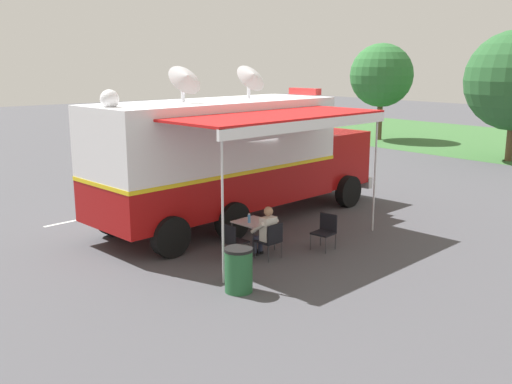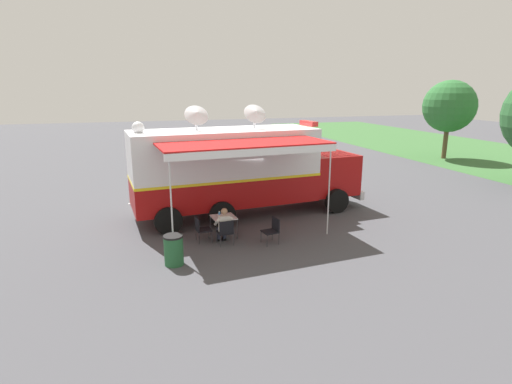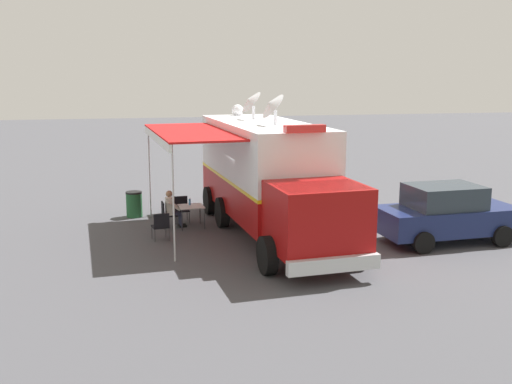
{
  "view_description": "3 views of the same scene",
  "coord_description": "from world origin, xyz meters",
  "px_view_note": "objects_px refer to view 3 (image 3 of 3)",
  "views": [
    {
      "loc": [
        12.72,
        -9.31,
        4.51
      ],
      "look_at": [
        1.79,
        -0.07,
        1.3
      ],
      "focal_mm": 40.66,
      "sensor_mm": 36.0,
      "label": 1
    },
    {
      "loc": [
        15.5,
        -3.49,
        5.08
      ],
      "look_at": [
        0.86,
        1.03,
        1.14
      ],
      "focal_mm": 28.65,
      "sensor_mm": 36.0,
      "label": 2
    },
    {
      "loc": [
        4.21,
        18.86,
        5.08
      ],
      "look_at": [
        0.35,
        0.56,
        1.34
      ],
      "focal_mm": 42.29,
      "sensor_mm": 36.0,
      "label": 3
    }
  ],
  "objects_px": {
    "folding_chair_beside_table": "(181,207)",
    "trash_bin": "(134,204)",
    "car_behind_truck": "(446,214)",
    "folding_table": "(191,208)",
    "folding_chair_at_table": "(167,213)",
    "seated_responder": "(172,208)",
    "water_bottle": "(190,202)",
    "folding_chair_spare_by_truck": "(161,224)",
    "command_truck": "(269,174)"
  },
  "relations": [
    {
      "from": "folding_chair_at_table",
      "to": "folding_table",
      "type": "bearing_deg",
      "value": 171.38
    },
    {
      "from": "trash_bin",
      "to": "car_behind_truck",
      "type": "relative_size",
      "value": 0.21
    },
    {
      "from": "command_truck",
      "to": "folding_table",
      "type": "distance_m",
      "value": 2.97
    },
    {
      "from": "command_truck",
      "to": "folding_chair_beside_table",
      "type": "distance_m",
      "value": 3.68
    },
    {
      "from": "folding_table",
      "to": "water_bottle",
      "type": "bearing_deg",
      "value": -79.86
    },
    {
      "from": "seated_responder",
      "to": "trash_bin",
      "type": "distance_m",
      "value": 2.17
    },
    {
      "from": "command_truck",
      "to": "water_bottle",
      "type": "xyz_separation_m",
      "value": [
        2.36,
        -1.49,
        -1.11
      ]
    },
    {
      "from": "water_bottle",
      "to": "trash_bin",
      "type": "bearing_deg",
      "value": -44.31
    },
    {
      "from": "folding_chair_beside_table",
      "to": "seated_responder",
      "type": "height_order",
      "value": "seated_responder"
    },
    {
      "from": "folding_chair_spare_by_truck",
      "to": "car_behind_truck",
      "type": "height_order",
      "value": "car_behind_truck"
    },
    {
      "from": "folding_table",
      "to": "trash_bin",
      "type": "bearing_deg",
      "value": -46.29
    },
    {
      "from": "folding_table",
      "to": "folding_chair_beside_table",
      "type": "relative_size",
      "value": 0.99
    },
    {
      "from": "trash_bin",
      "to": "car_behind_truck",
      "type": "distance_m",
      "value": 10.6
    },
    {
      "from": "water_bottle",
      "to": "folding_chair_at_table",
      "type": "bearing_deg",
      "value": 2.5
    },
    {
      "from": "water_bottle",
      "to": "folding_chair_beside_table",
      "type": "bearing_deg",
      "value": -71.84
    },
    {
      "from": "folding_chair_beside_table",
      "to": "trash_bin",
      "type": "height_order",
      "value": "trash_bin"
    },
    {
      "from": "folding_chair_beside_table",
      "to": "seated_responder",
      "type": "relative_size",
      "value": 0.7
    },
    {
      "from": "folding_chair_beside_table",
      "to": "car_behind_truck",
      "type": "xyz_separation_m",
      "value": [
        -7.62,
        4.18,
        0.37
      ]
    },
    {
      "from": "command_truck",
      "to": "trash_bin",
      "type": "height_order",
      "value": "command_truck"
    },
    {
      "from": "command_truck",
      "to": "folding_chair_at_table",
      "type": "distance_m",
      "value": 3.74
    },
    {
      "from": "water_bottle",
      "to": "folding_chair_beside_table",
      "type": "distance_m",
      "value": 0.8
    },
    {
      "from": "water_bottle",
      "to": "folding_chair_beside_table",
      "type": "relative_size",
      "value": 0.26
    },
    {
      "from": "command_truck",
      "to": "trash_bin",
      "type": "xyz_separation_m",
      "value": [
        4.16,
        -3.26,
        -1.49
      ]
    },
    {
      "from": "folding_chair_spare_by_truck",
      "to": "command_truck",
      "type": "bearing_deg",
      "value": -178.6
    },
    {
      "from": "folding_table",
      "to": "folding_chair_beside_table",
      "type": "height_order",
      "value": "folding_chair_beside_table"
    },
    {
      "from": "folding_chair_beside_table",
      "to": "car_behind_truck",
      "type": "bearing_deg",
      "value": 151.22
    },
    {
      "from": "trash_bin",
      "to": "folding_chair_beside_table",
      "type": "bearing_deg",
      "value": 145.9
    },
    {
      "from": "folding_table",
      "to": "car_behind_truck",
      "type": "relative_size",
      "value": 0.2
    },
    {
      "from": "folding_chair_spare_by_truck",
      "to": "trash_bin",
      "type": "relative_size",
      "value": 0.96
    },
    {
      "from": "folding_chair_beside_table",
      "to": "seated_responder",
      "type": "xyz_separation_m",
      "value": [
        0.36,
        0.71,
        0.14
      ]
    },
    {
      "from": "water_bottle",
      "to": "folding_chair_at_table",
      "type": "xyz_separation_m",
      "value": [
        0.77,
        0.03,
        -0.32
      ]
    },
    {
      "from": "folding_chair_beside_table",
      "to": "folding_chair_at_table",
      "type": "bearing_deg",
      "value": 53.25
    },
    {
      "from": "trash_bin",
      "to": "car_behind_truck",
      "type": "xyz_separation_m",
      "value": [
        -9.19,
        5.25,
        0.42
      ]
    },
    {
      "from": "command_truck",
      "to": "seated_responder",
      "type": "relative_size",
      "value": 7.72
    },
    {
      "from": "command_truck",
      "to": "folding_chair_beside_table",
      "type": "xyz_separation_m",
      "value": [
        2.58,
        -2.19,
        -1.43
      ]
    },
    {
      "from": "folding_chair_at_table",
      "to": "seated_responder",
      "type": "height_order",
      "value": "seated_responder"
    },
    {
      "from": "water_bottle",
      "to": "folding_chair_spare_by_truck",
      "type": "relative_size",
      "value": 0.26
    },
    {
      "from": "car_behind_truck",
      "to": "water_bottle",
      "type": "bearing_deg",
      "value": -25.28
    },
    {
      "from": "water_bottle",
      "to": "folding_chair_spare_by_truck",
      "type": "height_order",
      "value": "water_bottle"
    },
    {
      "from": "folding_chair_at_table",
      "to": "folding_chair_beside_table",
      "type": "distance_m",
      "value": 0.91
    },
    {
      "from": "folding_chair_at_table",
      "to": "car_behind_truck",
      "type": "relative_size",
      "value": 0.2
    },
    {
      "from": "water_bottle",
      "to": "trash_bin",
      "type": "relative_size",
      "value": 0.25
    },
    {
      "from": "command_truck",
      "to": "trash_bin",
      "type": "distance_m",
      "value": 5.49
    },
    {
      "from": "trash_bin",
      "to": "car_behind_truck",
      "type": "height_order",
      "value": "car_behind_truck"
    },
    {
      "from": "water_bottle",
      "to": "folding_chair_beside_table",
      "type": "height_order",
      "value": "water_bottle"
    },
    {
      "from": "folding_table",
      "to": "folding_chair_spare_by_truck",
      "type": "bearing_deg",
      "value": 52.97
    },
    {
      "from": "car_behind_truck",
      "to": "folding_chair_beside_table",
      "type": "bearing_deg",
      "value": -28.78
    },
    {
      "from": "water_bottle",
      "to": "folding_table",
      "type": "bearing_deg",
      "value": 100.14
    },
    {
      "from": "seated_responder",
      "to": "folding_chair_beside_table",
      "type": "bearing_deg",
      "value": -116.5
    },
    {
      "from": "folding_chair_beside_table",
      "to": "folding_table",
      "type": "bearing_deg",
      "value": 106.75
    }
  ]
}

